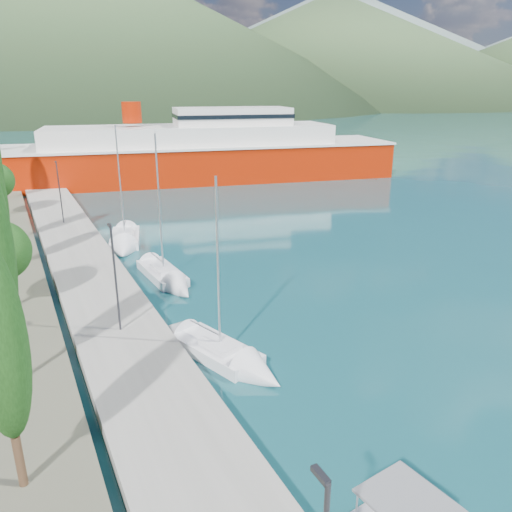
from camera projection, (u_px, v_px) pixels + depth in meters
ground at (62, 144)px, 122.42m from camera, size 1400.00×1400.00×0.00m
quay at (85, 266)px, 39.07m from camera, size 5.00×88.00×0.80m
hills_far at (128, 27)px, 577.51m from camera, size 1480.00×900.00×180.00m
hills_near at (154, 34)px, 361.44m from camera, size 1010.00×520.00×115.00m
lamp_posts at (108, 264)px, 28.63m from camera, size 0.15×46.27×6.06m
sailboat_near at (239, 363)px, 25.60m from camera, size 4.41×7.71×10.62m
sailboat_mid at (172, 282)px, 36.21m from camera, size 2.62×8.11×11.50m
sailboat_far at (124, 245)px, 44.41m from camera, size 4.51×8.26×11.58m
ferry at (194, 155)px, 75.77m from camera, size 62.82×25.29×12.21m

